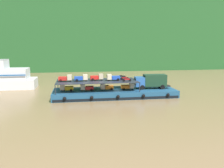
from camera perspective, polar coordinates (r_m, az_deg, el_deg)
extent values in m
plane|color=olive|center=(50.45, 0.65, -3.00)|extent=(400.00, 400.00, 0.00)
cube|color=#235628|center=(107.26, -4.60, 13.40)|extent=(126.52, 26.92, 35.78)
ellipsoid|color=#204E24|center=(114.05, -4.91, 19.52)|extent=(113.87, 24.23, 12.52)
cube|color=navy|center=(50.29, 0.65, -2.17)|extent=(26.08, 7.90, 1.50)
cube|color=black|center=(46.56, 1.46, -3.66)|extent=(25.56, 0.06, 0.50)
sphere|color=black|center=(45.62, -11.52, -3.50)|extent=(0.67, 0.67, 0.67)
sphere|color=black|center=(45.65, -4.96, -3.33)|extent=(0.67, 0.67, 0.67)
sphere|color=black|center=(46.28, 1.50, -3.11)|extent=(0.67, 0.67, 0.67)
sphere|color=black|center=(47.47, 7.72, -2.87)|extent=(0.67, 0.67, 0.67)
sphere|color=black|center=(49.19, 13.56, -2.61)|extent=(0.67, 0.67, 0.67)
cube|color=#285BA3|center=(50.91, 6.73, 0.60)|extent=(2.09, 2.27, 2.00)
cube|color=#192833|center=(50.63, 5.61, 0.97)|extent=(0.14, 1.84, 0.60)
cube|color=#193823|center=(51.74, 10.41, 0.93)|extent=(4.90, 2.51, 2.50)
cube|color=black|center=(51.96, 10.37, -0.48)|extent=(6.85, 1.68, 0.20)
cylinder|color=black|center=(52.16, 6.89, -0.41)|extent=(1.01, 0.32, 1.00)
cylinder|color=black|center=(50.22, 7.41, -0.82)|extent=(1.01, 0.32, 1.00)
cylinder|color=black|center=(53.34, 11.54, -0.31)|extent=(1.01, 0.32, 1.00)
cylinder|color=black|center=(51.45, 12.22, -0.70)|extent=(1.01, 0.32, 1.00)
cylinder|color=#232833|center=(54.21, 4.81, 0.56)|extent=(0.16, 0.16, 2.00)
cylinder|color=#232833|center=(47.60, 6.77, -0.78)|extent=(0.16, 0.16, 2.00)
cylinder|color=#232833|center=(52.86, -13.09, 0.09)|extent=(0.16, 0.16, 2.00)
cylinder|color=#232833|center=(46.06, -13.70, -1.36)|extent=(0.16, 0.16, 2.00)
cube|color=#232833|center=(49.32, -3.70, 0.76)|extent=(16.88, 7.10, 0.10)
cube|color=gold|center=(49.14, -10.41, -0.98)|extent=(1.72, 1.23, 0.70)
cube|color=#C6B793|center=(49.19, -12.04, -0.79)|extent=(0.92, 1.02, 1.10)
cube|color=#19232D|center=(49.21, -12.59, -0.67)|extent=(0.06, 0.85, 0.38)
cylinder|color=black|center=(49.31, -12.19, -1.42)|extent=(0.56, 0.15, 0.56)
cylinder|color=black|center=(49.71, -9.91, -1.25)|extent=(0.56, 0.15, 0.56)
cylinder|color=black|center=(48.67, -9.95, -1.49)|extent=(0.56, 0.15, 0.56)
cube|color=red|center=(48.83, -5.53, -0.93)|extent=(1.76, 1.28, 0.70)
cube|color=beige|center=(48.80, -7.17, -0.73)|extent=(0.95, 1.04, 1.10)
cube|color=#19232D|center=(48.80, -7.73, -0.61)|extent=(0.08, 0.85, 0.38)
cylinder|color=black|center=(48.91, -7.34, -1.37)|extent=(0.57, 0.17, 0.56)
cylinder|color=black|center=(49.42, -5.06, -1.21)|extent=(0.57, 0.17, 0.56)
cylinder|color=black|center=(48.38, -5.04, -1.45)|extent=(0.57, 0.17, 0.56)
cube|color=orange|center=(49.51, -0.69, -0.73)|extent=(1.73, 1.25, 0.70)
cube|color=beige|center=(49.26, -2.29, -0.56)|extent=(0.93, 1.03, 1.10)
cube|color=#19232D|center=(49.18, -2.84, -0.45)|extent=(0.07, 0.85, 0.38)
cylinder|color=black|center=(49.34, -2.46, -1.19)|extent=(0.56, 0.16, 0.56)
cylinder|color=black|center=(50.16, -0.34, -1.00)|extent=(0.56, 0.16, 0.56)
cylinder|color=black|center=(49.13, -0.12, -1.23)|extent=(0.56, 0.16, 0.56)
cube|color=orange|center=(49.96, 3.21, -0.65)|extent=(1.72, 1.23, 0.70)
cube|color=#C6B793|center=(50.21, 4.78, -0.39)|extent=(0.92, 1.02, 1.10)
cube|color=#19232D|center=(50.29, 5.31, -0.25)|extent=(0.06, 0.85, 0.38)
cylinder|color=black|center=(50.34, 4.94, -1.00)|extent=(0.56, 0.15, 0.56)
cylinder|color=black|center=(49.44, 2.87, -1.18)|extent=(0.56, 0.15, 0.56)
cylinder|color=black|center=(50.46, 2.65, -0.95)|extent=(0.56, 0.15, 0.56)
cube|color=red|center=(49.13, -11.93, 1.33)|extent=(1.77, 1.29, 0.70)
cube|color=beige|center=(48.96, -10.31, 1.59)|extent=(0.96, 1.05, 1.10)
cube|color=#19232D|center=(48.91, -9.77, 1.73)|extent=(0.09, 0.85, 0.38)
cylinder|color=black|center=(49.03, -10.12, 0.96)|extent=(0.57, 0.17, 0.56)
cylinder|color=black|center=(48.71, -12.45, 0.82)|extent=(0.57, 0.17, 0.56)
cylinder|color=black|center=(49.75, -12.31, 1.02)|extent=(0.57, 0.17, 0.56)
cube|color=#1E47B7|center=(48.89, -8.19, 1.41)|extent=(1.74, 1.26, 0.70)
cube|color=beige|center=(48.95, -6.55, 1.69)|extent=(0.93, 1.03, 1.10)
cube|color=#19232D|center=(48.97, -6.01, 1.83)|extent=(0.07, 0.85, 0.38)
cylinder|color=black|center=(49.04, -6.37, 1.06)|extent=(0.56, 0.16, 0.56)
cylinder|color=black|center=(48.41, -8.62, 0.89)|extent=(0.56, 0.16, 0.56)
cylinder|color=black|center=(49.45, -8.67, 1.08)|extent=(0.56, 0.16, 0.56)
cube|color=red|center=(49.55, -4.34, 1.59)|extent=(1.73, 1.25, 0.70)
cube|color=#C6B793|center=(49.68, -2.74, 1.86)|extent=(0.93, 1.02, 1.10)
cube|color=#19232D|center=(49.73, -2.20, 2.00)|extent=(0.06, 0.85, 0.38)
cylinder|color=black|center=(49.78, -2.56, 1.24)|extent=(0.56, 0.16, 0.56)
cylinder|color=black|center=(49.04, -4.73, 1.08)|extent=(0.56, 0.16, 0.56)
cylinder|color=black|center=(50.08, -4.86, 1.27)|extent=(0.56, 0.16, 0.56)
cube|color=#1E47B7|center=(49.28, 0.92, 1.57)|extent=(1.71, 1.21, 0.70)
cube|color=beige|center=(49.03, -0.69, 1.77)|extent=(0.91, 1.01, 1.10)
cube|color=#19232D|center=(48.95, -1.23, 1.88)|extent=(0.05, 0.85, 0.38)
cylinder|color=black|center=(49.09, -0.86, 1.13)|extent=(0.56, 0.14, 0.56)
cylinder|color=black|center=(49.92, 1.27, 1.27)|extent=(0.56, 0.14, 0.56)
cylinder|color=black|center=(48.89, 1.49, 1.09)|extent=(0.56, 0.14, 0.56)
cylinder|color=black|center=(48.26, 4.40, 0.97)|extent=(0.60, 0.13, 0.60)
cylinder|color=black|center=(47.92, 2.91, 0.92)|extent=(0.60, 0.13, 0.60)
cube|color=#B21919|center=(48.06, 3.66, 1.21)|extent=(1.11, 0.25, 0.28)
cube|color=black|center=(47.96, 3.38, 1.41)|extent=(0.61, 0.23, 0.12)
cylinder|color=#B2B2B7|center=(48.15, 4.30, 1.61)|extent=(0.07, 0.55, 0.04)
cylinder|color=black|center=(50.27, 3.82, 1.33)|extent=(0.60, 0.11, 0.60)
cylinder|color=black|center=(50.02, 2.36, 1.31)|extent=(0.60, 0.11, 0.60)
cube|color=#B21919|center=(50.11, 3.10, 1.57)|extent=(1.10, 0.22, 0.28)
cube|color=black|center=(50.04, 2.82, 1.77)|extent=(0.60, 0.21, 0.12)
cylinder|color=#B2B2B7|center=(50.17, 3.72, 1.95)|extent=(0.05, 0.55, 0.04)
cylinder|color=black|center=(52.37, 3.08, 1.69)|extent=(0.61, 0.17, 0.60)
cylinder|color=black|center=(51.97, 1.72, 1.63)|extent=(0.61, 0.17, 0.60)
cube|color=black|center=(52.13, 2.41, 1.90)|extent=(1.12, 0.33, 0.28)
cube|color=black|center=(52.03, 2.14, 2.09)|extent=(0.62, 0.27, 0.12)
cylinder|color=#B2B2B7|center=(52.26, 2.98, 2.28)|extent=(0.11, 0.55, 0.04)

